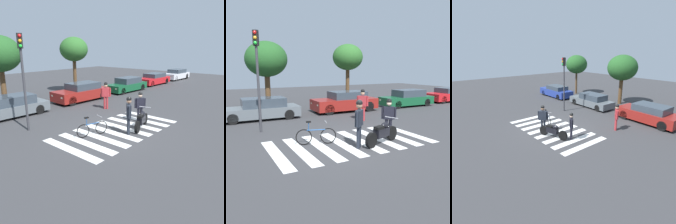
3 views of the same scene
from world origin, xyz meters
TOP-DOWN VIEW (x-y plane):
  - ground_plane at (0.00, 0.00)m, footprint 60.00×60.00m
  - police_motorcycle at (1.03, -0.78)m, footprint 2.05×0.90m
  - leaning_bicycle at (-1.40, 0.44)m, footprint 1.61×0.60m
  - officer_on_foot at (1.96, -0.05)m, footprint 0.55×0.44m
  - officer_by_motorcycle at (-0.10, -0.77)m, footprint 0.55×0.50m
  - pedestrian_bystander at (2.83, 3.36)m, footprint 0.49×0.54m
  - crosswalk_stripes at (0.00, 0.00)m, footprint 6.75×3.48m
  - car_grey_coupe at (-2.41, 6.56)m, footprint 4.72×1.85m
  - car_maroon_wagon at (3.50, 6.59)m, footprint 4.70×2.00m
  - car_green_compact at (9.18, 6.27)m, footprint 4.50×1.83m
  - car_red_convertible at (14.64, 6.55)m, footprint 4.55×1.96m
  - traffic_light_pole at (-3.03, 3.48)m, footprint 0.31×0.36m
  - street_tree_mid at (-1.29, 9.67)m, footprint 2.99×2.99m
  - street_tree_far at (5.50, 9.67)m, footprint 2.56×2.56m

SIDE VIEW (x-z plane):
  - ground_plane at x=0.00m, z-range 0.00..0.00m
  - crosswalk_stripes at x=0.00m, z-range 0.00..0.01m
  - leaning_bicycle at x=-1.40m, z-range -0.13..0.87m
  - police_motorcycle at x=1.03m, z-range -0.06..0.97m
  - car_grey_coupe at x=-2.41m, z-range -0.03..1.28m
  - car_red_convertible at x=14.64m, z-range -0.01..1.27m
  - car_green_compact at x=9.18m, z-range -0.03..1.32m
  - car_maroon_wagon at x=3.50m, z-range -0.02..1.42m
  - officer_on_foot at x=1.96m, z-range 0.13..1.88m
  - pedestrian_bystander at x=2.83m, z-range 0.16..2.04m
  - officer_by_motorcycle at x=-0.10m, z-range 0.17..2.08m
  - traffic_light_pole at x=-3.03m, z-range 0.78..5.58m
  - street_tree_mid at x=-1.29m, z-range 1.19..6.18m
  - street_tree_far at x=5.50m, z-range 1.40..6.49m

